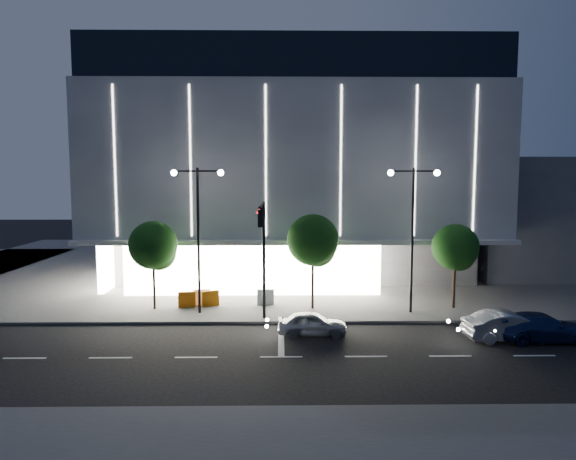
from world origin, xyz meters
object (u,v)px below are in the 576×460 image
(barrier_b, at_px, (202,297))
(barrier_d, at_px, (266,297))
(car_lead, at_px, (312,324))
(car_third, at_px, (542,327))
(car_second, at_px, (509,326))
(street_lamp_east, at_px, (413,218))
(street_lamp_west, at_px, (198,218))
(tree_mid, at_px, (313,243))
(tree_left, at_px, (154,248))
(traffic_mast, at_px, (263,239))
(barrier_a, at_px, (187,300))
(tree_right, at_px, (456,250))
(barrier_c, at_px, (210,298))

(barrier_b, bearing_deg, barrier_d, -7.93)
(car_lead, xyz_separation_m, car_third, (11.79, -1.11, 0.09))
(barrier_b, relative_size, barrier_d, 1.00)
(car_second, xyz_separation_m, car_third, (1.66, -0.07, -0.04))
(barrier_b, bearing_deg, street_lamp_east, -16.29)
(street_lamp_west, xyz_separation_m, tree_mid, (7.03, 1.02, -1.62))
(street_lamp_east, bearing_deg, street_lamp_west, 180.00)
(tree_mid, relative_size, car_second, 1.33)
(tree_left, distance_m, barrier_b, 4.50)
(car_second, bearing_deg, barrier_b, 63.30)
(traffic_mast, height_order, barrier_a, traffic_mast)
(traffic_mast, relative_size, car_lead, 1.91)
(tree_right, height_order, car_third, tree_right)
(traffic_mast, bearing_deg, tree_mid, 50.58)
(tree_right, bearing_deg, barrier_a, 178.84)
(tree_left, height_order, tree_mid, tree_mid)
(traffic_mast, height_order, barrier_d, traffic_mast)
(street_lamp_west, distance_m, car_second, 18.34)
(tree_right, bearing_deg, barrier_b, 176.41)
(tree_right, relative_size, barrier_b, 5.01)
(tree_right, relative_size, barrier_a, 5.01)
(barrier_a, distance_m, barrier_d, 5.05)
(car_lead, xyz_separation_m, barrier_a, (-7.69, 5.54, 0.02))
(barrier_b, bearing_deg, street_lamp_west, -92.20)
(car_lead, bearing_deg, barrier_b, 49.06)
(barrier_d, bearing_deg, tree_mid, -22.57)
(street_lamp_east, relative_size, barrier_b, 8.18)
(barrier_d, bearing_deg, car_lead, -71.16)
(tree_mid, height_order, car_lead, tree_mid)
(barrier_a, relative_size, barrier_b, 1.00)
(tree_left, distance_m, barrier_d, 7.80)
(tree_left, xyz_separation_m, car_third, (21.43, -6.31, -3.31))
(car_lead, xyz_separation_m, barrier_c, (-6.23, 5.84, 0.02))
(barrier_c, distance_m, barrier_d, 3.57)
(tree_mid, bearing_deg, barrier_d, 162.01)
(tree_left, bearing_deg, barrier_b, 20.07)
(tree_left, distance_m, tree_right, 19.00)
(barrier_a, xyz_separation_m, barrier_d, (5.01, 0.64, 0.00))
(tree_left, bearing_deg, car_third, -16.40)
(street_lamp_east, xyz_separation_m, barrier_b, (-13.19, 2.04, -5.31))
(street_lamp_west, distance_m, barrier_a, 5.57)
(car_second, distance_m, car_third, 1.66)
(car_third, bearing_deg, tree_right, 20.89)
(tree_right, relative_size, car_lead, 1.49)
(tree_left, height_order, car_third, tree_left)
(tree_right, bearing_deg, traffic_mast, -162.98)
(tree_right, height_order, car_second, tree_right)
(traffic_mast, relative_size, car_third, 1.42)
(street_lamp_west, xyz_separation_m, car_second, (16.79, -5.21, -5.20))
(traffic_mast, height_order, street_lamp_east, street_lamp_east)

